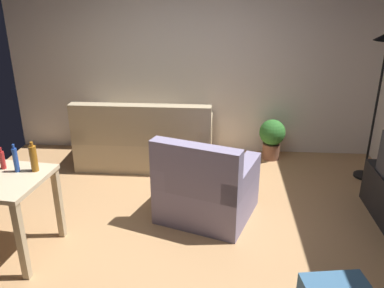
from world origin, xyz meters
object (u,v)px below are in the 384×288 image
(couch, at_px, (146,143))
(torchiere_lamp, at_px, (383,67))
(bottle_amber, at_px, (34,158))
(bottle_blue, at_px, (16,160))
(bottle_red, at_px, (2,160))
(potted_plant, at_px, (272,136))
(armchair, at_px, (206,189))

(couch, xyz_separation_m, torchiere_lamp, (2.86, -0.19, 1.11))
(couch, xyz_separation_m, bottle_amber, (-0.64, -1.85, 0.58))
(bottle_blue, relative_size, bottle_amber, 0.94)
(bottle_red, relative_size, bottle_blue, 0.78)
(couch, height_order, bottle_red, bottle_red)
(bottle_blue, bearing_deg, bottle_amber, 9.48)
(bottle_amber, bearing_deg, bottle_blue, -170.52)
(potted_plant, bearing_deg, couch, -169.71)
(potted_plant, distance_m, bottle_red, 3.45)
(armchair, bearing_deg, potted_plant, -99.32)
(bottle_red, bearing_deg, torchiere_lamp, 23.31)
(armchair, distance_m, bottle_red, 1.96)
(bottle_red, distance_m, bottle_amber, 0.31)
(torchiere_lamp, xyz_separation_m, bottle_red, (-3.80, -1.64, -0.57))
(bottle_amber, bearing_deg, bottle_red, 175.44)
(armchair, xyz_separation_m, bottle_blue, (-1.65, -0.61, 0.55))
(armchair, bearing_deg, bottle_amber, 40.49)
(potted_plant, bearing_deg, bottle_red, -141.23)
(couch, bearing_deg, torchiere_lamp, 176.21)
(bottle_red, xyz_separation_m, bottle_amber, (0.31, -0.02, 0.04))
(couch, height_order, bottle_blue, bottle_blue)
(torchiere_lamp, relative_size, bottle_red, 8.85)
(torchiere_lamp, relative_size, bottle_amber, 6.54)
(bottle_blue, bearing_deg, armchair, 20.25)
(couch, bearing_deg, armchair, 124.28)
(torchiere_lamp, relative_size, bottle_blue, 6.94)
(potted_plant, bearing_deg, armchair, -118.53)
(couch, distance_m, torchiere_lamp, 3.07)
(potted_plant, relative_size, bottle_red, 2.79)
(armchair, xyz_separation_m, bottle_red, (-1.80, -0.56, 0.53))
(bottle_blue, distance_m, bottle_amber, 0.15)
(potted_plant, xyz_separation_m, bottle_blue, (-2.51, -2.19, 0.54))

